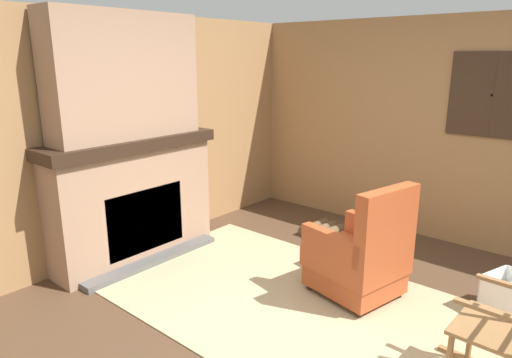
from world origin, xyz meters
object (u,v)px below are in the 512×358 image
armchair (360,258)px  decorative_plate_on_mantel (118,124)px  storage_case (158,127)px  oil_lamp_vase (56,136)px  firewood_stack (322,230)px  rocking_chair (508,337)px

armchair → decorative_plate_on_mantel: bearing=32.4°
storage_case → oil_lamp_vase: bearing=-90.0°
oil_lamp_vase → decorative_plate_on_mantel: 0.62m
oil_lamp_vase → firewood_stack: bearing=64.1°
armchair → storage_case: (-2.17, -0.36, 0.93)m
oil_lamp_vase → storage_case: bearing=90.0°
oil_lamp_vase → storage_case: size_ratio=1.08×
armchair → oil_lamp_vase: 2.78m
armchair → firewood_stack: bearing=-32.6°
rocking_chair → storage_case: 3.52m
armchair → rocking_chair: 1.34m
firewood_stack → decorative_plate_on_mantel: bearing=-123.7°
armchair → decorative_plate_on_mantel: (-2.19, -0.80, 1.01)m
storage_case → decorative_plate_on_mantel: 0.45m
storage_case → decorative_plate_on_mantel: bearing=-92.6°
armchair → decorative_plate_on_mantel: decorative_plate_on_mantel is taller
firewood_stack → decorative_plate_on_mantel: size_ratio=1.76×
oil_lamp_vase → storage_case: oil_lamp_vase is taller
firewood_stack → storage_case: storage_case is taller
armchair → rocking_chair: size_ratio=0.86×
oil_lamp_vase → storage_case: 1.07m
armchair → storage_case: storage_case is taller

